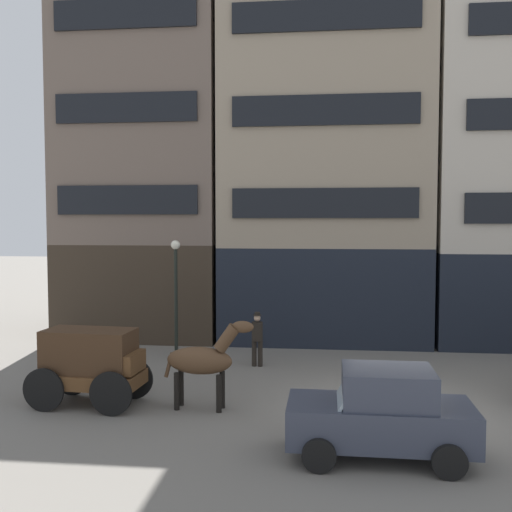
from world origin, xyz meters
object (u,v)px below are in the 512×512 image
streetlamp_curbside (176,282)px  pedestrian_officer (257,337)px  cargo_wagon (91,361)px  sedan_dark (381,414)px  draft_horse (203,360)px

streetlamp_curbside → pedestrian_officer: bearing=-14.4°
cargo_wagon → sedan_dark: size_ratio=0.81×
draft_horse → pedestrian_officer: bearing=78.8°
cargo_wagon → draft_horse: bearing=-0.1°
draft_horse → cargo_wagon: bearing=179.9°
pedestrian_officer → streetlamp_curbside: (-2.91, 0.75, 1.69)m
streetlamp_curbside → draft_horse: bearing=-69.0°
sedan_dark → pedestrian_officer: 7.84m
cargo_wagon → draft_horse: 2.95m
sedan_dark → pedestrian_officer: (-3.28, 7.12, 0.07)m
draft_horse → sedan_dark: size_ratio=0.63×
cargo_wagon → streetlamp_curbside: 5.54m
sedan_dark → streetlamp_curbside: streetlamp_curbside is taller
cargo_wagon → pedestrian_officer: 5.91m
draft_horse → streetlamp_curbside: size_ratio=0.57×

